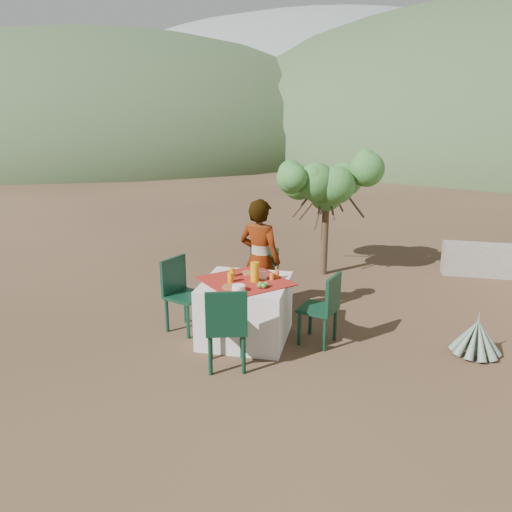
{
  "coord_description": "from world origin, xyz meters",
  "views": [
    {
      "loc": [
        0.91,
        -5.43,
        2.77
      ],
      "look_at": [
        -0.4,
        0.53,
        0.96
      ],
      "focal_mm": 35.0,
      "sensor_mm": 36.0,
      "label": 1
    }
  ],
  "objects_px": {
    "chair_right": "(324,306)",
    "juice_pitcher": "(255,272)",
    "chair_left": "(181,291)",
    "chair_near": "(226,325)",
    "agave": "(476,338)",
    "table": "(245,310)",
    "person": "(260,260)",
    "shrub_tree": "(330,189)",
    "chair_far": "(263,276)"
  },
  "relations": [
    {
      "from": "table",
      "to": "chair_far",
      "type": "relative_size",
      "value": 1.48
    },
    {
      "from": "agave",
      "to": "shrub_tree",
      "type": "bearing_deg",
      "value": 126.15
    },
    {
      "from": "table",
      "to": "person",
      "type": "bearing_deg",
      "value": 86.56
    },
    {
      "from": "chair_right",
      "to": "shrub_tree",
      "type": "height_order",
      "value": "shrub_tree"
    },
    {
      "from": "agave",
      "to": "juice_pitcher",
      "type": "relative_size",
      "value": 2.56
    },
    {
      "from": "table",
      "to": "chair_far",
      "type": "distance_m",
      "value": 1.02
    },
    {
      "from": "chair_far",
      "to": "chair_near",
      "type": "relative_size",
      "value": 0.92
    },
    {
      "from": "chair_right",
      "to": "juice_pitcher",
      "type": "distance_m",
      "value": 0.93
    },
    {
      "from": "table",
      "to": "juice_pitcher",
      "type": "height_order",
      "value": "juice_pitcher"
    },
    {
      "from": "person",
      "to": "table",
      "type": "bearing_deg",
      "value": 105.86
    },
    {
      "from": "shrub_tree",
      "to": "chair_left",
      "type": "bearing_deg",
      "value": -121.32
    },
    {
      "from": "chair_near",
      "to": "agave",
      "type": "relative_size",
      "value": 1.57
    },
    {
      "from": "shrub_tree",
      "to": "juice_pitcher",
      "type": "xyz_separation_m",
      "value": [
        -0.67,
        -2.82,
        -0.59
      ]
    },
    {
      "from": "shrub_tree",
      "to": "agave",
      "type": "xyz_separation_m",
      "value": [
        1.94,
        -2.66,
        -1.27
      ]
    },
    {
      "from": "chair_near",
      "to": "agave",
      "type": "bearing_deg",
      "value": -177.28
    },
    {
      "from": "table",
      "to": "person",
      "type": "distance_m",
      "value": 0.8
    },
    {
      "from": "person",
      "to": "chair_far",
      "type": "bearing_deg",
      "value": -66.0
    },
    {
      "from": "chair_far",
      "to": "juice_pitcher",
      "type": "height_order",
      "value": "juice_pitcher"
    },
    {
      "from": "chair_far",
      "to": "chair_right",
      "type": "height_order",
      "value": "chair_right"
    },
    {
      "from": "chair_far",
      "to": "chair_near",
      "type": "height_order",
      "value": "chair_near"
    },
    {
      "from": "person",
      "to": "shrub_tree",
      "type": "xyz_separation_m",
      "value": [
        0.75,
        2.15,
        0.65
      ]
    },
    {
      "from": "chair_left",
      "to": "chair_right",
      "type": "height_order",
      "value": "chair_left"
    },
    {
      "from": "person",
      "to": "agave",
      "type": "xyz_separation_m",
      "value": [
        2.69,
        -0.51,
        -0.62
      ]
    },
    {
      "from": "agave",
      "to": "chair_right",
      "type": "bearing_deg",
      "value": -176.24
    },
    {
      "from": "chair_far",
      "to": "juice_pitcher",
      "type": "relative_size",
      "value": 3.7
    },
    {
      "from": "table",
      "to": "person",
      "type": "height_order",
      "value": "person"
    },
    {
      "from": "person",
      "to": "juice_pitcher",
      "type": "xyz_separation_m",
      "value": [
        0.08,
        -0.66,
        0.05
      ]
    },
    {
      "from": "chair_near",
      "to": "juice_pitcher",
      "type": "height_order",
      "value": "juice_pitcher"
    },
    {
      "from": "chair_near",
      "to": "chair_right",
      "type": "distance_m",
      "value": 1.3
    },
    {
      "from": "chair_near",
      "to": "shrub_tree",
      "type": "height_order",
      "value": "shrub_tree"
    },
    {
      "from": "agave",
      "to": "juice_pitcher",
      "type": "xyz_separation_m",
      "value": [
        -2.61,
        -0.16,
        0.68
      ]
    },
    {
      "from": "chair_far",
      "to": "person",
      "type": "distance_m",
      "value": 0.48
    },
    {
      "from": "chair_far",
      "to": "chair_left",
      "type": "xyz_separation_m",
      "value": [
        -0.89,
        -0.92,
        0.04
      ]
    },
    {
      "from": "chair_near",
      "to": "juice_pitcher",
      "type": "distance_m",
      "value": 0.9
    },
    {
      "from": "chair_left",
      "to": "person",
      "type": "bearing_deg",
      "value": -36.91
    },
    {
      "from": "chair_right",
      "to": "shrub_tree",
      "type": "relative_size",
      "value": 0.48
    },
    {
      "from": "chair_near",
      "to": "juice_pitcher",
      "type": "relative_size",
      "value": 4.02
    },
    {
      "from": "person",
      "to": "shrub_tree",
      "type": "bearing_deg",
      "value": -89.8
    },
    {
      "from": "person",
      "to": "juice_pitcher",
      "type": "relative_size",
      "value": 6.94
    },
    {
      "from": "chair_left",
      "to": "person",
      "type": "xyz_separation_m",
      "value": [
        0.91,
        0.58,
        0.3
      ]
    },
    {
      "from": "person",
      "to": "juice_pitcher",
      "type": "bearing_deg",
      "value": 116.15
    },
    {
      "from": "chair_left",
      "to": "juice_pitcher",
      "type": "height_order",
      "value": "juice_pitcher"
    },
    {
      "from": "chair_right",
      "to": "shrub_tree",
      "type": "xyz_separation_m",
      "value": [
        -0.17,
        2.77,
        0.98
      ]
    },
    {
      "from": "chair_far",
      "to": "chair_left",
      "type": "bearing_deg",
      "value": -134.67
    },
    {
      "from": "agave",
      "to": "person",
      "type": "bearing_deg",
      "value": 169.32
    },
    {
      "from": "agave",
      "to": "chair_far",
      "type": "bearing_deg",
      "value": 162.61
    },
    {
      "from": "juice_pitcher",
      "to": "chair_far",
      "type": "bearing_deg",
      "value": 96.11
    },
    {
      "from": "person",
      "to": "juice_pitcher",
      "type": "distance_m",
      "value": 0.67
    },
    {
      "from": "chair_left",
      "to": "agave",
      "type": "distance_m",
      "value": 3.62
    },
    {
      "from": "chair_right",
      "to": "table",
      "type": "bearing_deg",
      "value": -70.15
    }
  ]
}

